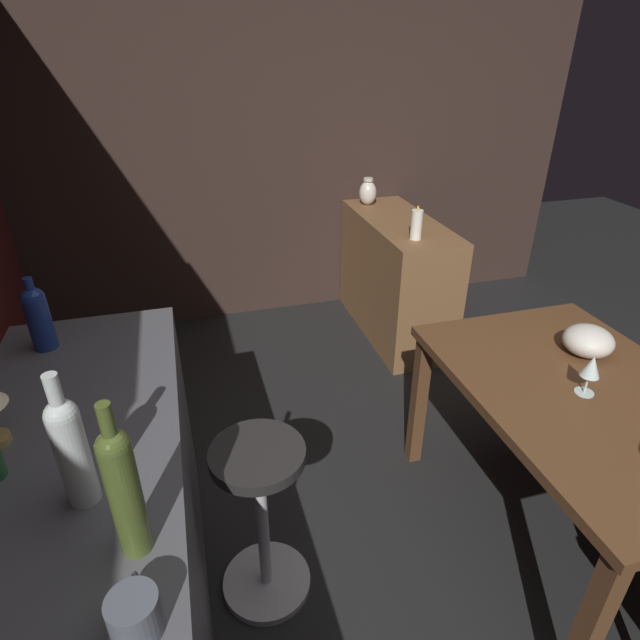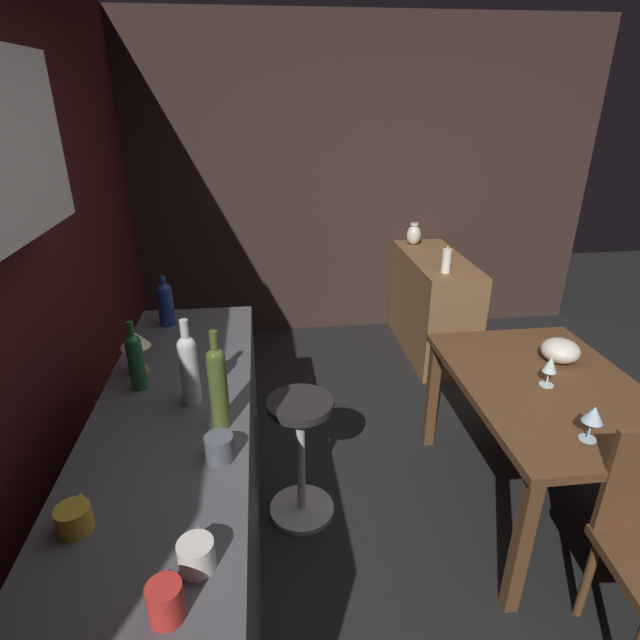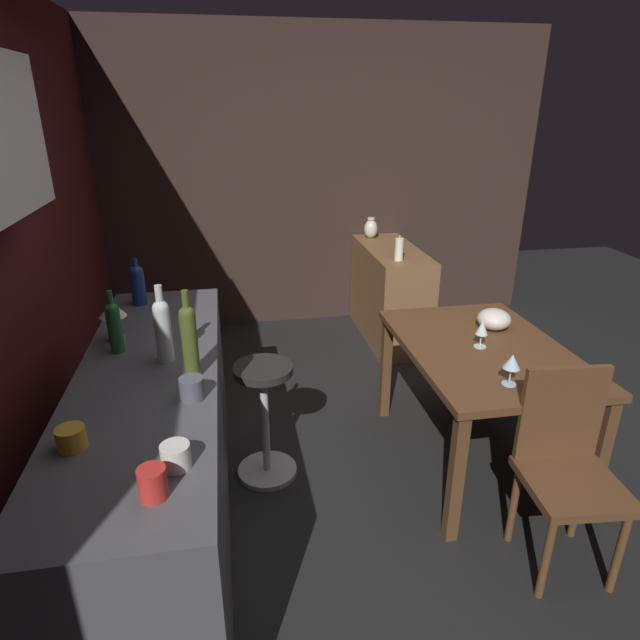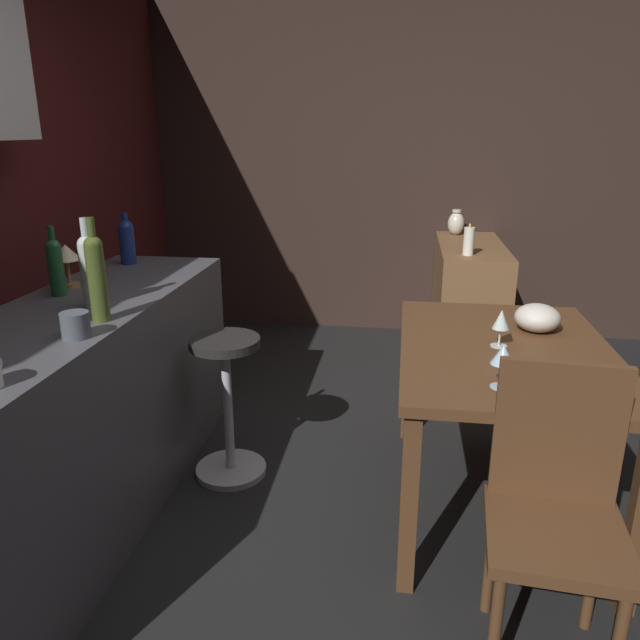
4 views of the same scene
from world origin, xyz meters
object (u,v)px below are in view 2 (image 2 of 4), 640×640
Objects in this scene: wine_bottle_cobalt at (165,302)px; wine_bottle_olive at (218,384)px; wine_glass_right at (593,415)px; fruit_bowl at (560,351)px; wine_bottle_clear at (189,366)px; cup_slate at (220,447)px; counter_lamp at (135,343)px; cup_mustard at (74,518)px; pillar_candle_tall at (446,261)px; bar_stool at (301,455)px; cup_red at (166,601)px; cup_white at (196,555)px; sideboard_cabinet at (432,305)px; wine_glass_left at (550,365)px; wine_bottle_green at (135,359)px; vase_ceramic_ivory at (414,235)px; dining_table at (548,401)px.

wine_bottle_olive is at bearing -160.44° from wine_bottle_cobalt.
wine_glass_right is 0.80× the size of fruit_bowl.
wine_bottle_clear reaches higher than cup_slate.
fruit_bowl is 1.00× the size of counter_lamp.
cup_mustard is 0.65× the size of pillar_candle_tall.
cup_red is (-1.19, 0.40, 0.58)m from bar_stool.
bar_stool is 3.54× the size of counter_lamp.
wine_bottle_clear reaches higher than fruit_bowl.
fruit_bowl is 2.09m from cup_white.
wine_glass_left reaches higher than sideboard_cabinet.
cup_slate is (-0.78, 1.68, 0.14)m from fruit_bowl.
fruit_bowl is (0.14, -1.36, 0.43)m from bar_stool.
wine_bottle_green is (-0.06, 1.85, 0.19)m from wine_glass_left.
wine_bottle_clear is at bearing 2.64° from cup_red.
cup_red is at bearing 114.63° from wine_glass_right.
bar_stool is 0.92m from cup_slate.
cup_white is at bearing 111.20° from wine_glass_right.
cup_slate is (-2.37, 1.55, 0.53)m from sideboard_cabinet.
vase_ceramic_ivory is at bearing -28.02° from cup_slate.
wine_bottle_clear is (-2.01, 1.68, 0.65)m from sideboard_cabinet.
vase_ceramic_ivory is at bearing 5.97° from fruit_bowl.
dining_table is 3.47× the size of wine_bottle_clear.
counter_lamp reaches higher than cup_white.
wine_bottle_green is 0.84× the size of wine_bottle_clear.
pillar_candle_tall reaches higher than sideboard_cabinet.
vase_ceramic_ivory is (0.39, 0.08, 0.50)m from sideboard_cabinet.
vase_ceramic_ivory is (1.98, 0.21, 0.11)m from fruit_bowl.
cup_white is at bearing -23.15° from cup_red.
pillar_candle_tall reaches higher than vase_ceramic_ivory.
vase_ceramic_ivory is at bearing 1.28° from dining_table.
wine_bottle_clear is at bearing 82.28° from wine_glass_right.
bar_stool is at bearing -37.69° from cup_mustard.
cup_white reaches higher than dining_table.
fruit_bowl is at bearing -36.00° from dining_table.
cup_mustard is 0.39m from cup_white.
wine_bottle_cobalt is at bearing 19.56° from wine_bottle_olive.
cup_slate is (0.55, -0.09, -0.00)m from cup_red.
vase_ceramic_ivory is (0.75, 0.02, -0.00)m from pillar_candle_tall.
cup_red is at bearing -165.45° from wine_bottle_green.
wine_bottle_cobalt is 1.34× the size of pillar_candle_tall.
cup_white is 2.87m from pillar_candle_tall.
fruit_bowl is 2.31m from cup_mustard.
wine_bottle_olive is 1.92× the size of pillar_candle_tall.
bar_stool is 2.30× the size of wine_bottle_green.
pillar_candle_tall reaches higher than cup_mustard.
wine_glass_left is 1.86m from wine_bottle_green.
pillar_candle_tall reaches higher than dining_table.
cup_slate is (-0.64, 0.31, 0.58)m from bar_stool.
sideboard_cabinet is at bearing -35.64° from bar_stool.
cup_slate is 1.01× the size of cup_white.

